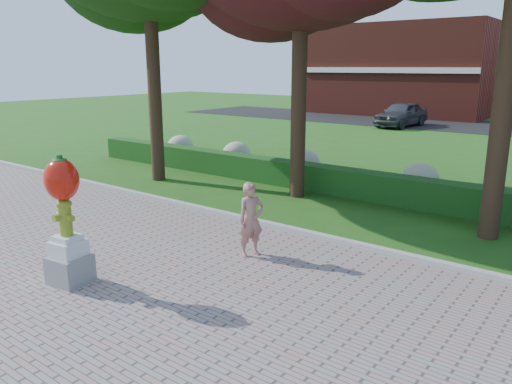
# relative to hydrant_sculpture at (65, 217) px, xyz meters

# --- Properties ---
(ground) EXTENTS (100.00, 100.00, 0.00)m
(ground) POSITION_rel_hydrant_sculpture_xyz_m (1.80, 1.73, -1.26)
(ground) COLOR #235615
(ground) RESTS_ON ground
(curb) EXTENTS (40.00, 0.18, 0.15)m
(curb) POSITION_rel_hydrant_sculpture_xyz_m (1.80, 4.73, -1.19)
(curb) COLOR #ADADA5
(curb) RESTS_ON ground
(lawn_hedge) EXTENTS (24.00, 0.70, 0.80)m
(lawn_hedge) POSITION_rel_hydrant_sculpture_xyz_m (1.80, 8.73, -0.86)
(lawn_hedge) COLOR #124012
(lawn_hedge) RESTS_ON ground
(hydrangea_row) EXTENTS (20.10, 1.10, 0.99)m
(hydrangea_row) POSITION_rel_hydrant_sculpture_xyz_m (2.37, 9.73, -0.71)
(hydrangea_row) COLOR tan
(hydrangea_row) RESTS_ON ground
(building_left) EXTENTS (14.00, 8.00, 7.00)m
(building_left) POSITION_rel_hydrant_sculpture_xyz_m (-8.20, 35.73, 2.24)
(building_left) COLOR maroon
(building_left) RESTS_ON ground
(hydrant_sculpture) EXTENTS (0.70, 0.70, 2.30)m
(hydrant_sculpture) POSITION_rel_hydrant_sculpture_xyz_m (0.00, 0.00, 0.00)
(hydrant_sculpture) COLOR gray
(hydrant_sculpture) RESTS_ON walkway
(woman) EXTENTS (0.55, 0.65, 1.52)m
(woman) POSITION_rel_hydrant_sculpture_xyz_m (1.74, 3.00, -0.46)
(woman) COLOR #AA7061
(woman) RESTS_ON walkway
(parked_car) EXTENTS (2.27, 4.78, 1.58)m
(parked_car) POSITION_rel_hydrant_sculpture_xyz_m (-4.53, 26.73, -0.45)
(parked_car) COLOR #3F4147
(parked_car) RESTS_ON street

